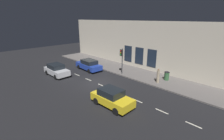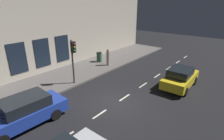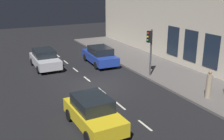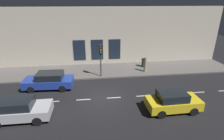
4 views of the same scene
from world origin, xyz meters
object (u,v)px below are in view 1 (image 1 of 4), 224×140
at_px(parked_car_0, 89,65).
at_px(parked_car_2, 112,98).
at_px(parked_car_1, 57,70).
at_px(trash_bin, 167,76).
at_px(traffic_light, 122,57).
at_px(pedestrian_0, 158,76).

height_order(parked_car_0, parked_car_2, same).
bearing_deg(parked_car_1, trash_bin, 127.41).
bearing_deg(traffic_light, parked_car_0, 109.45).
distance_m(parked_car_0, trash_bin, 11.25).
distance_m(traffic_light, trash_bin, 6.23).
xyz_separation_m(parked_car_0, parked_car_2, (-4.92, -10.00, -0.00)).
relative_size(traffic_light, parked_car_0, 0.76).
height_order(parked_car_2, trash_bin, parked_car_2).
xyz_separation_m(parked_car_2, trash_bin, (9.07, -0.45, -0.11)).
distance_m(parked_car_2, trash_bin, 9.08).
bearing_deg(pedestrian_0, trash_bin, 1.22).
bearing_deg(trash_bin, pedestrian_0, 168.28).
bearing_deg(parked_car_2, pedestrian_0, 177.73).
xyz_separation_m(parked_car_2, pedestrian_0, (7.53, -0.14, 0.17)).
distance_m(traffic_light, parked_car_0, 5.64).
height_order(traffic_light, parked_car_1, traffic_light).
distance_m(traffic_light, parked_car_2, 8.53).
bearing_deg(trash_bin, parked_car_1, 127.29).
xyz_separation_m(parked_car_1, parked_car_2, (-0.29, -11.07, -0.00)).
bearing_deg(pedestrian_0, parked_car_2, -168.11).
height_order(parked_car_0, trash_bin, parked_car_0).
bearing_deg(parked_car_0, pedestrian_0, -72.59).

